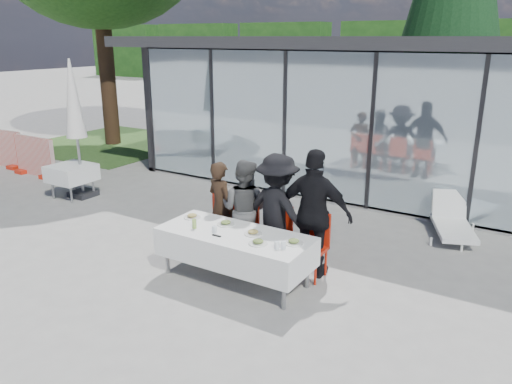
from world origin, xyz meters
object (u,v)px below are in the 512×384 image
at_px(plate_extra, 258,242).
at_px(diner_chair_a, 220,221).
at_px(plate_a, 192,216).
at_px(folded_eyeglasses, 217,236).
at_px(diner_d, 315,214).
at_px(market_umbrella, 74,108).
at_px(plate_c, 253,233).
at_px(plate_b, 226,223).
at_px(juice_bottle, 194,224).
at_px(plate_d, 294,242).
at_px(diner_a, 221,207).
at_px(diner_c, 277,211).
at_px(diner_chair_d, 313,242).
at_px(diner_chair_c, 276,233).
at_px(dining_table, 235,246).
at_px(diner_chair_b, 244,226).
at_px(spare_table_left, 72,173).
at_px(diner_b, 244,209).
at_px(lounger, 452,221).

bearing_deg(plate_extra, diner_chair_a, 144.56).
xyz_separation_m(plate_a, folded_eyeglasses, (0.76, -0.41, -0.02)).
bearing_deg(diner_d, market_umbrella, -12.47).
xyz_separation_m(diner_d, plate_c, (-0.63, -0.68, -0.19)).
xyz_separation_m(plate_b, plate_c, (0.55, -0.11, 0.00)).
bearing_deg(juice_bottle, plate_d, 9.88).
xyz_separation_m(diner_a, diner_c, (1.06, 0.00, 0.13)).
relative_size(diner_c, plate_b, 6.88).
height_order(diner_chair_d, plate_c, diner_chair_d).
distance_m(diner_chair_c, diner_chair_d, 0.62).
xyz_separation_m(diner_chair_d, plate_c, (-0.63, -0.66, 0.24)).
relative_size(diner_chair_d, plate_d, 3.75).
distance_m(dining_table, juice_bottle, 0.68).
distance_m(dining_table, plate_b, 0.42).
bearing_deg(diner_chair_b, juice_bottle, -106.03).
bearing_deg(spare_table_left, market_umbrella, 55.48).
relative_size(diner_b, diner_d, 0.84).
relative_size(diner_d, plate_d, 7.42).
relative_size(diner_d, market_umbrella, 0.64).
relative_size(diner_chair_c, spare_table_left, 1.13).
bearing_deg(diner_b, diner_chair_a, -3.85).
xyz_separation_m(dining_table, folded_eyeglasses, (-0.15, -0.24, 0.22)).
bearing_deg(plate_d, plate_extra, -146.88).
bearing_deg(diner_chair_a, diner_a, 90.00).
bearing_deg(diner_a, lounger, -120.35).
relative_size(dining_table, spare_table_left, 2.63).
distance_m(diner_chair_a, spare_table_left, 4.53).
bearing_deg(diner_d, diner_chair_b, -4.08).
xyz_separation_m(diner_chair_d, market_umbrella, (-6.06, 0.81, 1.44)).
bearing_deg(spare_table_left, plate_d, -11.90).
height_order(plate_extra, lounger, plate_extra).
relative_size(plate_extra, market_umbrella, 0.09).
bearing_deg(diner_d, plate_b, 21.05).
xyz_separation_m(plate_c, market_umbrella, (-5.43, 1.47, 1.20)).
xyz_separation_m(diner_c, diner_d, (0.62, 0.00, 0.07)).
height_order(dining_table, plate_d, plate_d).
height_order(dining_table, folded_eyeglasses, folded_eyeglasses).
xyz_separation_m(diner_chair_b, folded_eyeglasses, (0.19, -0.99, 0.22)).
xyz_separation_m(plate_a, plate_b, (0.61, 0.03, 0.00)).
bearing_deg(lounger, diner_chair_d, -117.58).
xyz_separation_m(diner_c, diner_chair_c, (0.00, -0.02, -0.36)).
bearing_deg(lounger, juice_bottle, -128.48).
xyz_separation_m(diner_chair_a, plate_b, (0.50, -0.56, 0.24)).
xyz_separation_m(market_umbrella, lounger, (7.51, 1.97, -1.72)).
height_order(diner_chair_d, plate_d, diner_chair_d).
relative_size(plate_d, juice_bottle, 1.86).
xyz_separation_m(plate_extra, spare_table_left, (-5.78, 1.57, -0.22)).
bearing_deg(spare_table_left, dining_table, -14.82).
relative_size(diner_chair_d, plate_b, 3.75).
relative_size(plate_b, folded_eyeglasses, 1.86).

